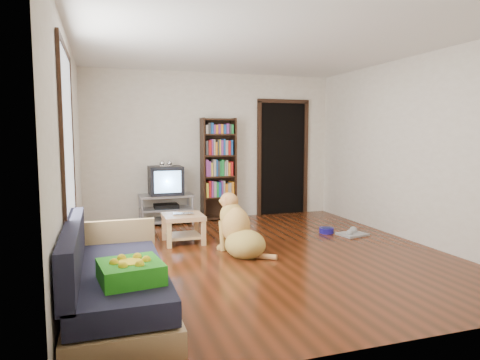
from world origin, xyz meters
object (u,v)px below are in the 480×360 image
object	(u,v)px
grey_rag	(352,234)
sofa	(113,286)
dog	(239,231)
coffee_table	(183,223)
crt_tv	(165,180)
bookshelf	(218,163)
green_cushion	(131,272)
dog_bowl	(326,230)
laptop	(183,214)
tv_stand	(166,208)

from	to	relation	value
grey_rag	sofa	size ratio (longest dim) A/B	0.22
grey_rag	dog	world-z (taller)	dog
sofa	coffee_table	size ratio (longest dim) A/B	3.27
crt_tv	coffee_table	size ratio (longest dim) A/B	1.05
crt_tv	bookshelf	bearing A→B (deg)	4.32
sofa	coffee_table	bearing A→B (deg)	65.83
green_cushion	grey_rag	distance (m)	4.12
green_cushion	grey_rag	xyz separation A→B (m)	(3.39, 2.28, -0.48)
dog_bowl	laptop	bearing A→B (deg)	178.13
green_cushion	dog	size ratio (longest dim) A/B	0.50
crt_tv	laptop	bearing A→B (deg)	-88.59
laptop	bookshelf	xyz separation A→B (m)	(0.91, 1.51, 0.59)
tv_stand	coffee_table	size ratio (longest dim) A/B	1.64
laptop	dog	distance (m)	0.95
sofa	dog	distance (m)	2.15
dog_bowl	dog	xyz separation A→B (m)	(-1.64, -0.68, 0.25)
coffee_table	dog	xyz separation A→B (m)	(0.56, -0.78, 0.01)
laptop	dog_bowl	world-z (taller)	laptop
bookshelf	dog	bearing A→B (deg)	-98.82
crt_tv	grey_rag	bearing A→B (deg)	-34.63
grey_rag	tv_stand	distance (m)	3.09
dog_bowl	tv_stand	bearing A→B (deg)	146.50
bookshelf	laptop	bearing A→B (deg)	-121.28
sofa	coffee_table	distance (m)	2.47
laptop	dog_bowl	bearing A→B (deg)	5.15
bookshelf	sofa	distance (m)	4.26
green_cushion	dog	distance (m)	2.36
grey_rag	crt_tv	size ratio (longest dim) A/B	0.69
crt_tv	dog	bearing A→B (deg)	-74.65
coffee_table	dog	bearing A→B (deg)	-54.16
bookshelf	dog	distance (m)	2.39
grey_rag	sofa	xyz separation A→B (m)	(-3.52, -1.90, 0.25)
green_cushion	bookshelf	distance (m)	4.52
tv_stand	crt_tv	bearing A→B (deg)	90.00
sofa	dog	bearing A→B (deg)	43.01
crt_tv	dog_bowl	bearing A→B (deg)	-33.88
dog_bowl	sofa	size ratio (longest dim) A/B	0.12
tv_stand	green_cushion	bearing A→B (deg)	-101.95
laptop	crt_tv	xyz separation A→B (m)	(-0.04, 1.43, 0.33)
laptop	crt_tv	distance (m)	1.47
coffee_table	bookshelf	bearing A→B (deg)	58.21
bookshelf	dog	xyz separation A→B (m)	(-0.35, -2.26, -0.71)
laptop	sofa	xyz separation A→B (m)	(-1.01, -2.22, -0.15)
sofa	grey_rag	bearing A→B (deg)	28.35
grey_rag	crt_tv	world-z (taller)	crt_tv
bookshelf	tv_stand	bearing A→B (deg)	-174.37
laptop	grey_rag	bearing A→B (deg)	-0.30
green_cushion	tv_stand	distance (m)	4.11
dog_bowl	bookshelf	world-z (taller)	bookshelf
green_cushion	dog	bearing A→B (deg)	43.82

